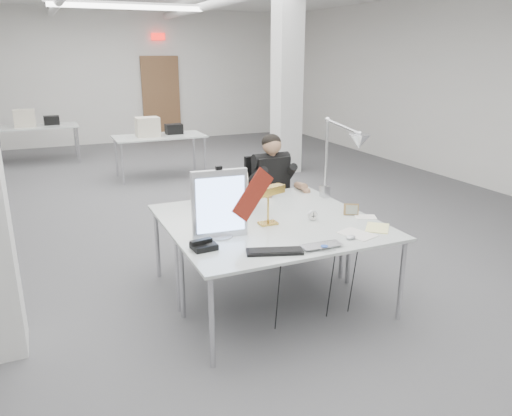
{
  "coord_description": "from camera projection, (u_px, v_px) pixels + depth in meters",
  "views": [
    {
      "loc": [
        -1.82,
        -5.88,
        2.2
      ],
      "look_at": [
        -0.1,
        -2.0,
        0.87
      ],
      "focal_mm": 35.0,
      "sensor_mm": 36.0,
      "label": 1
    }
  ],
  "objects": [
    {
      "name": "beige_monitor",
      "position": [
        231.0,
        192.0,
        4.8
      ],
      "size": [
        0.43,
        0.42,
        0.32
      ],
      "primitive_type": "cube",
      "rotation": [
        0.0,
        0.0,
        -0.38
      ],
      "color": "#C0B29F",
      "rests_on": "desk_second"
    },
    {
      "name": "mouse",
      "position": [
        351.0,
        237.0,
        4.02
      ],
      "size": [
        0.1,
        0.08,
        0.03
      ],
      "primitive_type": "ellipsoid",
      "rotation": [
        0.0,
        0.0,
        -0.34
      ],
      "color": "silver",
      "rests_on": "desk_main"
    },
    {
      "name": "pennant",
      "position": [
        253.0,
        195.0,
        4.05
      ],
      "size": [
        0.41,
        0.09,
        0.44
      ],
      "primitive_type": "cube",
      "rotation": [
        0.0,
        -0.87,
        0.2
      ],
      "color": "maroon",
      "rests_on": "monitor"
    },
    {
      "name": "keyboard",
      "position": [
        275.0,
        252.0,
        3.75
      ],
      "size": [
        0.45,
        0.27,
        0.02
      ],
      "primitive_type": "cube",
      "rotation": [
        0.0,
        0.0,
        -0.33
      ],
      "color": "black",
      "rests_on": "desk_main"
    },
    {
      "name": "office_chair",
      "position": [
        269.0,
        202.0,
        5.72
      ],
      "size": [
        0.54,
        0.54,
        1.1
      ],
      "primitive_type": null,
      "rotation": [
        0.0,
        0.0,
        0.01
      ],
      "color": "black",
      "rests_on": "room_shell"
    },
    {
      "name": "picture_frame_right",
      "position": [
        351.0,
        209.0,
        4.6
      ],
      "size": [
        0.14,
        0.1,
        0.11
      ],
      "primitive_type": "cube",
      "rotation": [
        -0.21,
        0.0,
        -0.5
      ],
      "color": "olive",
      "rests_on": "desk_main"
    },
    {
      "name": "picture_frame_left",
      "position": [
        203.0,
        229.0,
        4.07
      ],
      "size": [
        0.16,
        0.04,
        0.12
      ],
      "primitive_type": "cube",
      "rotation": [
        -0.21,
        0.0,
        0.0
      ],
      "color": "#B57E4E",
      "rests_on": "desk_main"
    },
    {
      "name": "paper_stack_c",
      "position": [
        366.0,
        217.0,
        4.56
      ],
      "size": [
        0.22,
        0.2,
        0.01
      ],
      "primitive_type": "cube",
      "rotation": [
        0.0,
        0.0,
        -0.44
      ],
      "color": "white",
      "rests_on": "desk_main"
    },
    {
      "name": "bg_desk_b",
      "position": [
        37.0,
        127.0,
        10.11
      ],
      "size": [
        1.6,
        0.8,
        0.02
      ],
      "primitive_type": "cube",
      "color": "silver",
      "rests_on": "room_shell"
    },
    {
      "name": "room_shell",
      "position": [
        196.0,
        95.0,
        6.11
      ],
      "size": [
        10.04,
        14.04,
        3.24
      ],
      "color": "#4D4C4F",
      "rests_on": "ground"
    },
    {
      "name": "desk_clock",
      "position": [
        312.0,
        215.0,
        4.46
      ],
      "size": [
        0.09,
        0.03,
        0.09
      ],
      "primitive_type": "cylinder",
      "rotation": [
        1.57,
        0.0,
        -0.02
      ],
      "color": "silver",
      "rests_on": "desk_main"
    },
    {
      "name": "seated_person",
      "position": [
        272.0,
        173.0,
        5.57
      ],
      "size": [
        0.46,
        0.58,
        0.86
      ],
      "primitive_type": null,
      "rotation": [
        0.0,
        0.0,
        0.01
      ],
      "color": "black",
      "rests_on": "office_chair"
    },
    {
      "name": "monitor",
      "position": [
        220.0,
        204.0,
        3.99
      ],
      "size": [
        0.46,
        0.08,
        0.56
      ],
      "primitive_type": "cube",
      "rotation": [
        0.0,
        0.0,
        -0.09
      ],
      "color": "silver",
      "rests_on": "desk_main"
    },
    {
      "name": "desk_phone",
      "position": [
        204.0,
        246.0,
        3.82
      ],
      "size": [
        0.19,
        0.18,
        0.05
      ],
      "primitive_type": "cube",
      "rotation": [
        0.0,
        0.0,
        0.08
      ],
      "color": "black",
      "rests_on": "desk_main"
    },
    {
      "name": "bg_desk_a",
      "position": [
        159.0,
        136.0,
        8.97
      ],
      "size": [
        1.6,
        0.8,
        0.02
      ],
      "primitive_type": "cube",
      "color": "silver",
      "rests_on": "room_shell"
    },
    {
      "name": "desk_second",
      "position": [
        249.0,
        208.0,
        4.87
      ],
      "size": [
        1.8,
        0.9,
        0.02
      ],
      "primitive_type": "cube",
      "color": "silver",
      "rests_on": "room_shell"
    },
    {
      "name": "bankers_lamp",
      "position": [
        268.0,
        204.0,
        4.32
      ],
      "size": [
        0.36,
        0.23,
        0.37
      ],
      "primitive_type": null,
      "rotation": [
        0.0,
        0.0,
        0.33
      ],
      "color": "gold",
      "rests_on": "desk_main"
    },
    {
      "name": "paper_stack_b",
      "position": [
        377.0,
        228.0,
        4.27
      ],
      "size": [
        0.31,
        0.32,
        0.01
      ],
      "primitive_type": "cube",
      "rotation": [
        0.0,
        0.0,
        -0.71
      ],
      "color": "#FAF595",
      "rests_on": "desk_main"
    },
    {
      "name": "paper_stack_a",
      "position": [
        357.0,
        234.0,
        4.13
      ],
      "size": [
        0.28,
        0.34,
        0.01
      ],
      "primitive_type": "cube",
      "rotation": [
        0.0,
        0.0,
        0.33
      ],
      "color": "silver",
      "rests_on": "desk_main"
    },
    {
      "name": "desk_main",
      "position": [
        292.0,
        238.0,
        4.09
      ],
      "size": [
        1.8,
        0.9,
        0.02
      ],
      "primitive_type": "cube",
      "color": "silver",
      "rests_on": "room_shell"
    },
    {
      "name": "architect_lamp",
      "position": [
        340.0,
        164.0,
        4.85
      ],
      "size": [
        0.45,
        0.67,
        0.81
      ],
      "primitive_type": null,
      "rotation": [
        0.0,
        0.0,
        0.41
      ],
      "color": "silver",
      "rests_on": "desk_second"
    },
    {
      "name": "laptop",
      "position": [
        324.0,
        248.0,
        3.81
      ],
      "size": [
        0.33,
        0.22,
        0.03
      ],
      "primitive_type": "imported",
      "rotation": [
        0.0,
        0.0,
        -0.04
      ],
      "color": "#A5A4A9",
      "rests_on": "desk_main"
    }
  ]
}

